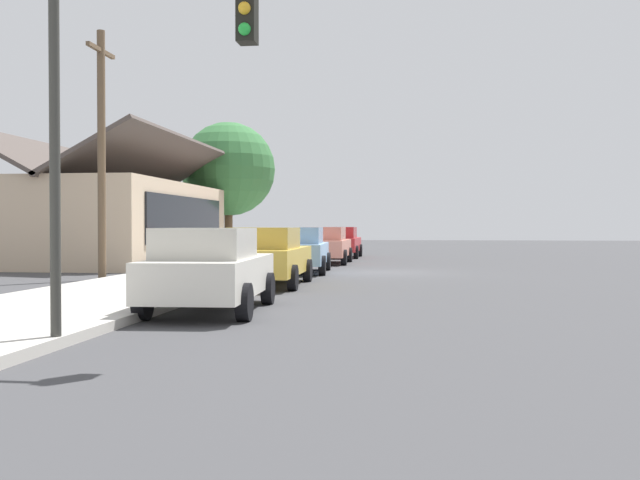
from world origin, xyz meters
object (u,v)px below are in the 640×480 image
shade_tree (228,169)px  fire_hydrant_red (183,275)px  car_mustard (267,256)px  car_cherry (340,242)px  car_ivory (210,269)px  traffic_light_main (131,82)px  car_coral (326,245)px  utility_pole_wooden (102,150)px  car_skyblue (299,250)px

shade_tree → fire_hydrant_red: 22.98m
car_mustard → car_cherry: bearing=-1.8°
car_mustard → car_cherry: same height
car_ivory → traffic_light_main: 4.98m
car_coral → fire_hydrant_red: size_ratio=6.50×
shade_tree → utility_pole_wooden: bearing=-178.0°
utility_pole_wooden → car_cherry: bearing=-18.7°
shade_tree → utility_pole_wooden: size_ratio=0.97×
fire_hydrant_red → utility_pole_wooden: bearing=41.2°
car_cherry → car_mustard: bearing=179.3°
car_ivory → traffic_light_main: size_ratio=0.86×
car_mustard → traffic_light_main: bearing=-179.7°
car_coral → traffic_light_main: bearing=180.0°
utility_pole_wooden → car_ivory: bearing=-143.9°
car_ivory → shade_tree: 26.12m
car_skyblue → car_cherry: 12.43m
car_mustard → car_skyblue: size_ratio=1.06×
shade_tree → traffic_light_main: (-29.28, -6.28, -1.22)m
car_coral → shade_tree: 10.24m
car_cherry → car_coral: bearing=179.7°
car_coral → car_cherry: (6.11, -0.02, -0.00)m
car_skyblue → shade_tree: shade_tree is taller
car_ivory → utility_pole_wooden: (7.55, 5.50, 3.11)m
car_ivory → car_skyblue: size_ratio=0.97×
car_coral → fire_hydrant_red: car_coral is taller
car_ivory → car_cherry: 24.03m
utility_pole_wooden → fire_hydrant_red: utility_pole_wooden is taller
car_mustard → car_coral: size_ratio=1.07×
car_mustard → car_cherry: size_ratio=1.09×
car_ivory → fire_hydrant_red: size_ratio=6.33×
car_mustard → utility_pole_wooden: 6.40m
car_coral → car_ivory: bearing=179.5°
car_ivory → traffic_light_main: traffic_light_main is taller
car_ivory → car_coral: (17.92, -0.05, 0.00)m
fire_hydrant_red → car_ivory: bearing=-153.2°
car_ivory → car_coral: size_ratio=0.97×
car_skyblue → utility_pole_wooden: (-4.06, 5.38, 3.11)m
utility_pole_wooden → fire_hydrant_red: bearing=-138.8°
traffic_light_main → fire_hydrant_red: (7.17, 1.66, -2.99)m
car_skyblue → traffic_light_main: traffic_light_main is taller
car_skyblue → car_coral: 6.32m
car_cherry → fire_hydrant_red: (-21.06, 1.58, -0.32)m
traffic_light_main → fire_hydrant_red: traffic_light_main is taller
car_cherry → traffic_light_main: size_ratio=0.87×
traffic_light_main → utility_pole_wooden: utility_pole_wooden is taller
car_cherry → utility_pole_wooden: utility_pole_wooden is taller
car_mustard → car_cherry: (17.99, -0.20, -0.00)m
car_skyblue → car_cherry: same height
car_ivory → car_skyblue: same height
car_skyblue → car_cherry: bearing=-4.1°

